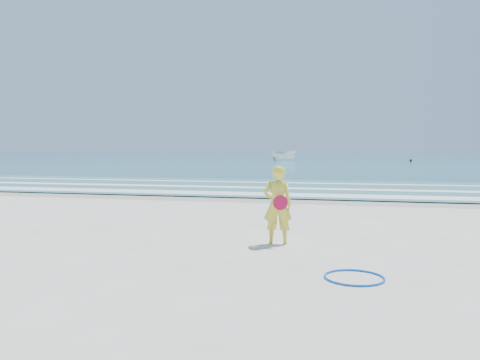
# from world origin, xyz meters

# --- Properties ---
(ground) EXTENTS (400.00, 400.00, 0.00)m
(ground) POSITION_xyz_m (0.00, 0.00, 0.00)
(ground) COLOR silver
(ground) RESTS_ON ground
(wet_sand) EXTENTS (400.00, 2.40, 0.00)m
(wet_sand) POSITION_xyz_m (0.00, 9.00, 0.00)
(wet_sand) COLOR #B2A893
(wet_sand) RESTS_ON ground
(ocean) EXTENTS (400.00, 190.00, 0.04)m
(ocean) POSITION_xyz_m (0.00, 105.00, 0.02)
(ocean) COLOR #19727F
(ocean) RESTS_ON ground
(shallow) EXTENTS (400.00, 10.00, 0.01)m
(shallow) POSITION_xyz_m (0.00, 14.00, 0.04)
(shallow) COLOR #59B7AD
(shallow) RESTS_ON ocean
(foam_near) EXTENTS (400.00, 1.40, 0.01)m
(foam_near) POSITION_xyz_m (0.00, 10.30, 0.05)
(foam_near) COLOR white
(foam_near) RESTS_ON shallow
(foam_mid) EXTENTS (400.00, 0.90, 0.01)m
(foam_mid) POSITION_xyz_m (0.00, 13.20, 0.05)
(foam_mid) COLOR white
(foam_mid) RESTS_ON shallow
(foam_far) EXTENTS (400.00, 0.60, 0.01)m
(foam_far) POSITION_xyz_m (0.00, 16.50, 0.05)
(foam_far) COLOR white
(foam_far) RESTS_ON shallow
(hoop) EXTENTS (0.95, 0.95, 0.03)m
(hoop) POSITION_xyz_m (2.62, -0.65, 0.01)
(hoop) COLOR blue
(hoop) RESTS_ON ground
(boat) EXTENTS (4.89, 3.19, 1.77)m
(boat) POSITION_xyz_m (-7.77, 64.44, 0.92)
(boat) COLOR white
(boat) RESTS_ON ocean
(buoy) EXTENTS (0.35, 0.35, 0.35)m
(buoy) POSITION_xyz_m (10.37, 62.13, 0.22)
(buoy) COLOR black
(buoy) RESTS_ON ocean
(woman) EXTENTS (0.59, 0.44, 1.45)m
(woman) POSITION_xyz_m (1.24, 1.42, 0.73)
(woman) COLOR yellow
(woman) RESTS_ON ground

